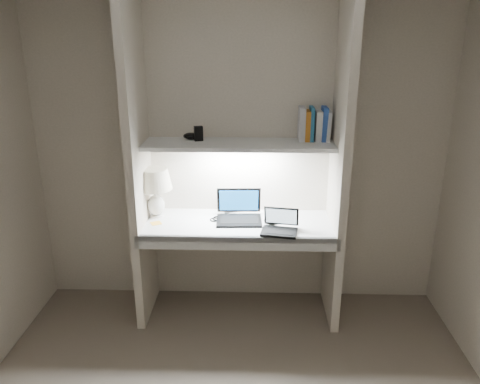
{
  "coord_description": "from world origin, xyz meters",
  "views": [
    {
      "loc": [
        0.12,
        -2.04,
        2.14
      ],
      "look_at": [
        0.02,
        1.05,
        1.07
      ],
      "focal_mm": 35.0,
      "sensor_mm": 36.0,
      "label": 1
    }
  ],
  "objects_px": {
    "laptop_main": "(239,213)",
    "speaker": "(230,203)",
    "table_lamp": "(155,185)",
    "book_row": "(314,124)",
    "laptop_netbook": "(280,226)"
  },
  "relations": [
    {
      "from": "laptop_main",
      "to": "laptop_netbook",
      "type": "distance_m",
      "value": 0.37
    },
    {
      "from": "table_lamp",
      "to": "laptop_netbook",
      "type": "bearing_deg",
      "value": -14.6
    },
    {
      "from": "laptop_main",
      "to": "laptop_netbook",
      "type": "relative_size",
      "value": 1.22
    },
    {
      "from": "laptop_netbook",
      "to": "book_row",
      "type": "xyz_separation_m",
      "value": [
        0.25,
        0.35,
        0.67
      ]
    },
    {
      "from": "laptop_main",
      "to": "speaker",
      "type": "bearing_deg",
      "value": 112.42
    },
    {
      "from": "speaker",
      "to": "book_row",
      "type": "relative_size",
      "value": 0.56
    },
    {
      "from": "laptop_main",
      "to": "book_row",
      "type": "distance_m",
      "value": 0.87
    },
    {
      "from": "table_lamp",
      "to": "book_row",
      "type": "relative_size",
      "value": 1.56
    },
    {
      "from": "table_lamp",
      "to": "speaker",
      "type": "xyz_separation_m",
      "value": [
        0.57,
        0.13,
        -0.19
      ]
    },
    {
      "from": "laptop_main",
      "to": "laptop_netbook",
      "type": "xyz_separation_m",
      "value": [
        0.3,
        -0.22,
        -0.01
      ]
    },
    {
      "from": "table_lamp",
      "to": "speaker",
      "type": "relative_size",
      "value": 2.77
    },
    {
      "from": "laptop_main",
      "to": "book_row",
      "type": "height_order",
      "value": "book_row"
    },
    {
      "from": "table_lamp",
      "to": "speaker",
      "type": "height_order",
      "value": "table_lamp"
    },
    {
      "from": "laptop_main",
      "to": "laptop_netbook",
      "type": "height_order",
      "value": "laptop_main"
    },
    {
      "from": "table_lamp",
      "to": "book_row",
      "type": "xyz_separation_m",
      "value": [
        1.2,
        0.11,
        0.45
      ]
    }
  ]
}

